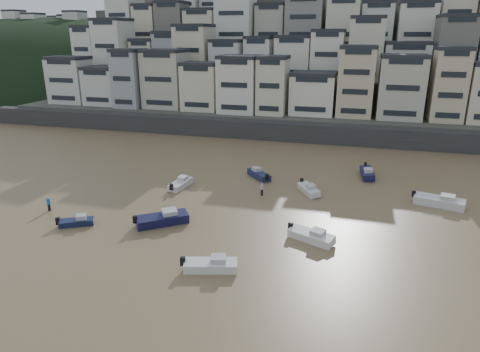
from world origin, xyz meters
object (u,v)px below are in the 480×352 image
(boat_j, at_px, (76,221))
(boat_i, at_px, (367,172))
(boat_e, at_px, (309,188))
(boat_c, at_px, (162,217))
(boat_h, at_px, (259,173))
(boat_g, at_px, (439,200))
(person_pink, at_px, (262,189))
(boat_f, at_px, (180,183))
(boat_b, at_px, (311,235))
(boat_a, at_px, (211,264))
(person_blue, at_px, (49,204))

(boat_j, distance_m, boat_i, 39.86)
(boat_e, xyz_separation_m, boat_c, (-14.17, -13.95, 0.19))
(boat_j, height_order, boat_c, boat_c)
(boat_c, bearing_deg, boat_h, 31.90)
(boat_c, distance_m, boat_i, 31.52)
(boat_i, relative_size, boat_g, 0.89)
(boat_h, height_order, person_pink, person_pink)
(boat_f, height_order, boat_b, boat_b)
(boat_f, height_order, boat_g, boat_g)
(boat_a, height_order, boat_b, boat_b)
(boat_e, bearing_deg, person_blue, -95.26)
(boat_b, bearing_deg, boat_h, 141.72)
(boat_j, height_order, boat_f, boat_f)
(boat_e, relative_size, boat_h, 0.95)
(boat_c, bearing_deg, boat_a, -81.25)
(boat_f, relative_size, person_pink, 2.90)
(boat_i, xyz_separation_m, boat_f, (-24.33, -11.54, -0.07))
(boat_e, height_order, boat_h, boat_h)
(boat_b, bearing_deg, boat_j, -149.25)
(boat_j, relative_size, boat_f, 0.78)
(boat_a, relative_size, boat_b, 0.99)
(boat_e, bearing_deg, boat_c, -76.83)
(boat_e, height_order, boat_j, boat_e)
(boat_e, bearing_deg, boat_f, -113.08)
(boat_b, xyz_separation_m, person_blue, (-30.61, -0.54, 0.16))
(boat_j, relative_size, person_blue, 2.26)
(boat_a, distance_m, boat_f, 22.08)
(boat_g, xyz_separation_m, boat_b, (-13.77, -13.41, -0.14))
(boat_b, height_order, person_pink, person_pink)
(boat_j, bearing_deg, boat_e, 7.83)
(person_blue, bearing_deg, boat_j, -25.24)
(boat_j, xyz_separation_m, boat_g, (38.75, 16.60, 0.31))
(boat_g, bearing_deg, boat_h, -176.55)
(person_pink, bearing_deg, boat_c, -126.37)
(boat_c, relative_size, person_blue, 3.54)
(person_blue, relative_size, person_pink, 1.00)
(boat_e, height_order, boat_f, boat_f)
(boat_i, distance_m, boat_f, 26.93)
(boat_c, xyz_separation_m, boat_g, (29.89, 13.84, 0.01))
(boat_j, xyz_separation_m, boat_a, (17.15, -4.86, 0.16))
(boat_f, xyz_separation_m, boat_g, (32.68, 2.36, 0.16))
(boat_f, bearing_deg, boat_b, -114.77)
(person_blue, bearing_deg, person_pink, 26.84)
(boat_f, xyz_separation_m, boat_b, (18.91, -11.05, 0.02))
(boat_a, bearing_deg, boat_c, 122.10)
(boat_a, height_order, boat_f, boat_a)
(boat_i, xyz_separation_m, boat_a, (-13.25, -30.63, -0.06))
(boat_i, relative_size, person_pink, 3.19)
(boat_e, distance_m, person_pink, 6.18)
(boat_e, distance_m, boat_h, 8.86)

